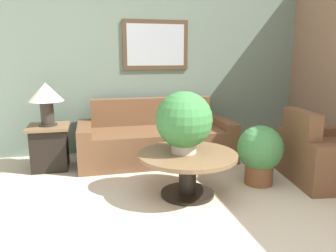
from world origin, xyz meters
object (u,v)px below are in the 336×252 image
Objects in this scene: potted_plant_on_table at (184,121)px; potted_plant_floor at (260,152)px; couch_main at (156,140)px; side_table at (50,147)px; table_lamp at (46,96)px; coffee_table at (188,165)px; armchair at (325,157)px.

potted_plant_floor is (0.91, 0.07, -0.41)m from potted_plant_on_table.
couch_main is at bearing 130.10° from potted_plant_floor.
side_table is 2.61m from potted_plant_floor.
table_lamp is at bearing 0.00° from side_table.
side_table is 0.66m from table_lamp.
potted_plant_on_table is at bearing -87.45° from couch_main.
coffee_table is 1.61× the size of potted_plant_on_table.
potted_plant_floor is at bearing -24.65° from side_table.
armchair reaches higher than side_table.
armchair is (1.77, -1.23, -0.00)m from couch_main.
potted_plant_floor is (0.97, -1.15, 0.10)m from couch_main.
couch_main is 3.71× the size of side_table.
couch_main is at bearing 2.48° from table_lamp.
couch_main is at bearing 63.26° from armchair.
couch_main reaches higher than side_table.
table_lamp is (-1.49, 1.20, 0.62)m from coffee_table.
table_lamp is 2.67m from potted_plant_floor.
potted_plant_floor is at bearing 4.38° from potted_plant_on_table.
armchair is at bearing -5.40° from potted_plant_floor.
armchair is 1.74× the size of potted_plant_on_table.
side_table is at bearing 155.35° from potted_plant_floor.
coffee_table is at bearing -86.07° from couch_main.
armchair is 3.38m from side_table.
potted_plant_on_table is at bearing 127.60° from coffee_table.
armchair reaches higher than coffee_table.
couch_main is 3.32× the size of potted_plant_on_table.
table_lamp is at bearing 155.35° from potted_plant_floor.
couch_main is 1.91× the size of armchair.
couch_main is 3.11× the size of potted_plant_floor.
couch_main is 1.51m from potted_plant_floor.
couch_main is 1.41m from side_table.
couch_main is at bearing 93.93° from coffee_table.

